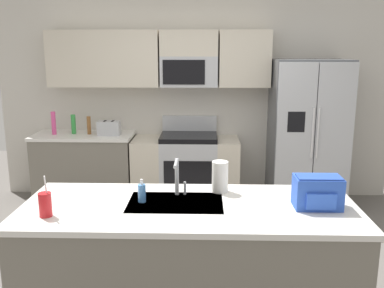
{
  "coord_description": "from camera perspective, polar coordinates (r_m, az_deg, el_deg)",
  "views": [
    {
      "loc": [
        0.13,
        -3.52,
        1.99
      ],
      "look_at": [
        0.01,
        0.6,
        1.05
      ],
      "focal_mm": 39.77,
      "sensor_mm": 36.0,
      "label": 1
    }
  ],
  "objects": [
    {
      "name": "back_counter",
      "position": [
        5.75,
        -14.12,
        -3.07
      ],
      "size": [
        1.27,
        0.63,
        0.9
      ],
      "color": "slate",
      "rests_on": "ground"
    },
    {
      "name": "kitchen_wall_unit",
      "position": [
        5.64,
        -1.1,
        7.57
      ],
      "size": [
        5.2,
        0.43,
        2.6
      ],
      "color": "beige",
      "rests_on": "ground"
    },
    {
      "name": "refrigerator",
      "position": [
        5.51,
        15.18,
        1.25
      ],
      "size": [
        0.9,
        0.76,
        1.85
      ],
      "color": "#4C4F54",
      "rests_on": "ground"
    },
    {
      "name": "backpack",
      "position": [
        3.08,
        16.5,
        -6.12
      ],
      "size": [
        0.32,
        0.22,
        0.23
      ],
      "color": "blue",
      "rests_on": "island_counter"
    },
    {
      "name": "drink_cup_red",
      "position": [
        2.98,
        -19.08,
        -7.67
      ],
      "size": [
        0.08,
        0.08,
        0.28
      ],
      "color": "red",
      "rests_on": "island_counter"
    },
    {
      "name": "toaster",
      "position": [
        5.5,
        -11.06,
        2.12
      ],
      "size": [
        0.28,
        0.16,
        0.18
      ],
      "color": "#B7BABF",
      "rests_on": "back_counter"
    },
    {
      "name": "paper_towel_roll",
      "position": [
        3.28,
        3.78,
        -4.39
      ],
      "size": [
        0.12,
        0.12,
        0.24
      ],
      "primitive_type": "cylinder",
      "color": "white",
      "rests_on": "island_counter"
    },
    {
      "name": "range_oven",
      "position": [
        5.55,
        -0.81,
        -3.35
      ],
      "size": [
        1.36,
        0.61,
        1.1
      ],
      "color": "#B7BABF",
      "rests_on": "ground"
    },
    {
      "name": "soap_dispenser",
      "position": [
        3.09,
        -6.74,
        -6.52
      ],
      "size": [
        0.06,
        0.06,
        0.17
      ],
      "color": "#4C8CD8",
      "rests_on": "island_counter"
    },
    {
      "name": "sink_faucet",
      "position": [
        3.17,
        -1.97,
        -4.07
      ],
      "size": [
        0.08,
        0.21,
        0.28
      ],
      "color": "#B7BABF",
      "rests_on": "island_counter"
    },
    {
      "name": "bottle_pink",
      "position": [
        5.71,
        -18.06,
        2.69
      ],
      "size": [
        0.06,
        0.06,
        0.29
      ],
      "primitive_type": "cylinder",
      "color": "#EA4C93",
      "rests_on": "back_counter"
    },
    {
      "name": "pepper_mill",
      "position": [
        5.61,
        -13.65,
        2.46
      ],
      "size": [
        0.05,
        0.05,
        0.23
      ],
      "primitive_type": "cylinder",
      "color": "brown",
      "rests_on": "back_counter"
    },
    {
      "name": "island_counter",
      "position": [
        3.22,
        -0.38,
        -15.61
      ],
      "size": [
        2.38,
        0.95,
        0.9
      ],
      "color": "slate",
      "rests_on": "ground"
    },
    {
      "name": "ground_plane",
      "position": [
        4.05,
        -0.36,
        -16.61
      ],
      "size": [
        9.0,
        9.0,
        0.0
      ],
      "primitive_type": "plane",
      "color": "#66605B",
      "rests_on": "ground"
    },
    {
      "name": "bottle_green",
      "position": [
        5.68,
        -15.61,
        2.57
      ],
      "size": [
        0.06,
        0.06,
        0.25
      ],
      "primitive_type": "cylinder",
      "color": "green",
      "rests_on": "back_counter"
    }
  ]
}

